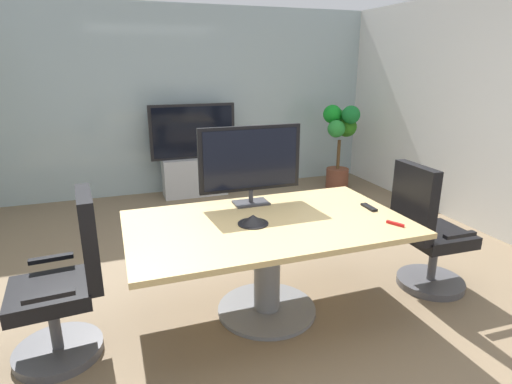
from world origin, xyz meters
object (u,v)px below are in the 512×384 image
Objects in this scene: office_chair_right at (427,238)px; conference_table at (267,244)px; remote_control at (369,207)px; wall_display_unit at (194,165)px; office_chair_left at (66,291)px; potted_plant at (340,136)px; tv_monitor at (250,161)px; conference_phone at (253,220)px.

conference_table is at bearing 87.35° from office_chair_right.
wall_display_unit is at bearing 105.68° from remote_control.
office_chair_left is 0.83× the size of wall_display_unit.
conference_table is 1.60× the size of potted_plant.
tv_monitor is (1.40, 0.43, 0.65)m from office_chair_left.
office_chair_left is (-1.38, -0.01, -0.11)m from conference_table.
office_chair_left reaches higher than conference_phone.
conference_table is 0.88m from remote_control.
wall_display_unit is 2.22m from potted_plant.
potted_plant reaches higher than conference_phone.
wall_display_unit is 1.04× the size of potted_plant.
conference_table is at bearing -128.80° from potted_plant.
potted_plant is at bearing 51.20° from conference_table.
conference_table is at bearing -91.49° from wall_display_unit.
office_chair_left is at bearing -162.76° from tv_monitor.
tv_monitor is at bearing 70.66° from office_chair_right.
office_chair_right is at bearing -3.43° from conference_phone.
potted_plant is at bearing 46.73° from tv_monitor.
tv_monitor is 0.67× the size of potted_plant.
tv_monitor is at bearing 73.42° from conference_phone.
conference_table is 1.54× the size of wall_display_unit.
office_chair_left is 1.60m from tv_monitor.
office_chair_right is 1.54m from conference_phone.
tv_monitor is 2.81m from wall_display_unit.
remote_control is at bearing 80.78° from office_chair_right.
office_chair_right is at bearing 83.65° from office_chair_left.
potted_plant reaches higher than office_chair_left.
office_chair_right is 6.41× the size of remote_control.
conference_phone is at bearing -93.58° from wall_display_unit.
potted_plant is at bearing -14.80° from office_chair_right.
office_chair_left is at bearing -114.88° from wall_display_unit.
remote_control is at bearing -76.11° from wall_display_unit.
tv_monitor is 0.56m from conference_phone.
wall_display_unit reaches higher than potted_plant.
wall_display_unit is at bearing 170.52° from potted_plant.
office_chair_right is (2.77, -0.09, 0.00)m from office_chair_left.
conference_phone is at bearing 85.42° from office_chair_left.
office_chair_left is 2.26m from remote_control.
conference_table is 1.39m from office_chair_left.
remote_control is (-0.52, 0.10, 0.30)m from office_chair_right.
potted_plant reaches higher than conference_table.
remote_control is at bearing 0.65° from conference_phone.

